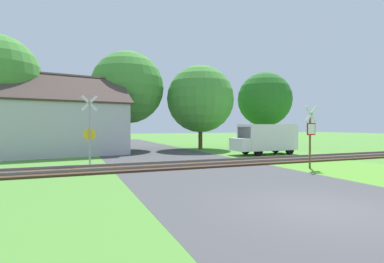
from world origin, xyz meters
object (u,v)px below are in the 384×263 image
object	(u,v)px
house	(64,126)
tree_center	(128,88)
tree_far	(265,99)
tree_right	(200,99)
mail_truck	(266,138)
crossing_sign_far	(90,127)
stop_sign_near	(311,132)

from	to	relation	value
house	tree_center	xyz separation A→B (m)	(5.23, 2.71, 3.47)
house	tree_far	distance (m)	19.77
tree_right	mail_truck	size ratio (longest dim) A/B	1.55
crossing_sign_far	house	world-z (taller)	house
tree_center	stop_sign_near	bearing A→B (deg)	-67.77
house	tree_center	world-z (taller)	tree_center
stop_sign_near	tree_center	distance (m)	17.15
mail_truck	tree_center	bearing A→B (deg)	43.08
house	mail_truck	size ratio (longest dim) A/B	1.93
crossing_sign_far	tree_far	size ratio (longest dim) A/B	0.49
mail_truck	crossing_sign_far	bearing A→B (deg)	94.36
stop_sign_near	tree_center	size ratio (longest dim) A/B	0.36
stop_sign_near	mail_truck	world-z (taller)	stop_sign_near
house	tree_far	bearing A→B (deg)	-3.59
tree_center	mail_truck	bearing A→B (deg)	-44.21
house	tree_right	bearing A→B (deg)	-4.39
stop_sign_near	house	size ratio (longest dim) A/B	0.33
stop_sign_near	tree_right	bearing A→B (deg)	-97.86
house	tree_center	size ratio (longest dim) A/B	1.10
house	tree_right	size ratio (longest dim) A/B	1.25
tree_center	mail_truck	size ratio (longest dim) A/B	1.76
crossing_sign_far	mail_truck	xyz separation A→B (m)	(12.50, 1.55, -0.81)
tree_right	tree_center	xyz separation A→B (m)	(-6.40, 1.64, 0.95)
stop_sign_near	tree_right	xyz separation A→B (m)	(0.07, 13.84, 2.82)
stop_sign_near	crossing_sign_far	distance (m)	11.49
house	tree_far	world-z (taller)	tree_far
mail_truck	tree_right	bearing A→B (deg)	16.00
crossing_sign_far	tree_center	size ratio (longest dim) A/B	0.43
crossing_sign_far	tree_far	world-z (taller)	tree_far
tree_center	mail_truck	xyz separation A→B (m)	(8.72, -8.48, -4.33)
crossing_sign_far	mail_truck	size ratio (longest dim) A/B	0.76
stop_sign_near	crossing_sign_far	world-z (taller)	crossing_sign_far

